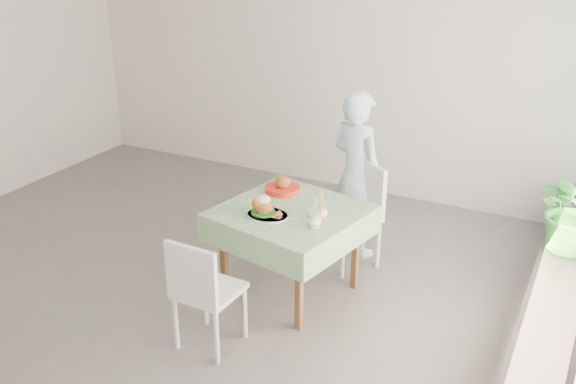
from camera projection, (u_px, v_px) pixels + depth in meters
The scene contains 12 objects.
floor at pixel (200, 277), 5.54m from camera, with size 6.00×6.00×0.00m, color #575452.
wall_back at pixel (323, 63), 7.04m from camera, with size 6.00×0.02×2.80m, color silver.
window_ledge at pixel (548, 343), 4.27m from camera, with size 0.40×4.80×0.50m, color black.
cafe_table at pixel (291, 242), 5.16m from camera, with size 1.22×1.22×0.74m.
chair_far at pixel (350, 234), 5.67m from camera, with size 0.60×0.60×0.92m.
chair_near at pixel (209, 312), 4.57m from camera, with size 0.43×0.43×0.87m.
diner at pixel (357, 174), 5.70m from camera, with size 0.56×0.37×1.53m, color #98CBF3.
main_dish at pixel (265, 209), 4.92m from camera, with size 0.34×0.34×0.17m.
juice_cup_orange at pixel (321, 211), 4.88m from camera, with size 0.10×0.10×0.28m.
juice_cup_lemonade at pixel (314, 219), 4.74m from camera, with size 0.10×0.10×0.29m.
second_dish at pixel (283, 187), 5.37m from camera, with size 0.30×0.30×0.14m.
potted_plant at pixel (576, 210), 4.82m from camera, with size 0.60×0.52×0.67m, color #27752F.
Camera 1 is at (2.87, -3.94, 2.84)m, focal length 40.00 mm.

